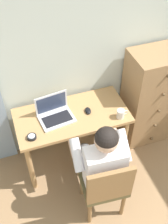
{
  "coord_description": "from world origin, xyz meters",
  "views": [
    {
      "loc": [
        -0.94,
        -0.08,
        2.79
      ],
      "look_at": [
        -0.31,
        1.74,
        0.85
      ],
      "focal_mm": 44.56,
      "sensor_mm": 36.0,
      "label": 1
    }
  ],
  "objects": [
    {
      "name": "desk",
      "position": [
        -0.41,
        1.84,
        0.63
      ],
      "size": [
        1.17,
        0.58,
        0.75
      ],
      "color": "tan",
      "rests_on": "ground_plane"
    },
    {
      "name": "wall_back",
      "position": [
        0.0,
        2.2,
        1.25
      ],
      "size": [
        4.8,
        0.05,
        2.5
      ],
      "primitive_type": "cube",
      "color": "silver",
      "rests_on": "ground_plane"
    },
    {
      "name": "computer_mouse",
      "position": [
        -0.23,
        1.83,
        0.76
      ],
      "size": [
        0.07,
        0.11,
        0.03
      ],
      "primitive_type": "ellipsoid",
      "rotation": [
        0.0,
        0.0,
        -0.12
      ],
      "color": "black",
      "rests_on": "desk"
    },
    {
      "name": "chair",
      "position": [
        -0.32,
        1.11,
        0.48
      ],
      "size": [
        0.45,
        0.44,
        0.86
      ],
      "color": "brown",
      "rests_on": "ground_plane"
    },
    {
      "name": "desk_clock",
      "position": [
        -0.86,
        1.67,
        0.76
      ],
      "size": [
        0.09,
        0.09,
        0.03
      ],
      "color": "black",
      "rests_on": "desk"
    },
    {
      "name": "laptop",
      "position": [
        -0.57,
        1.87,
        0.8
      ],
      "size": [
        0.37,
        0.29,
        0.24
      ],
      "color": "silver",
      "rests_on": "desk"
    },
    {
      "name": "dresser",
      "position": [
        0.56,
        1.93,
        0.61
      ],
      "size": [
        0.55,
        0.45,
        1.22
      ],
      "color": "#9E754C",
      "rests_on": "ground_plane"
    },
    {
      "name": "coffee_mug",
      "position": [
        0.05,
        1.64,
        0.79
      ],
      "size": [
        0.12,
        0.08,
        0.09
      ],
      "color": "silver",
      "rests_on": "desk"
    },
    {
      "name": "person_seated",
      "position": [
        -0.3,
        1.29,
        0.66
      ],
      "size": [
        0.56,
        0.61,
        1.18
      ],
      "color": "#4C4C4C",
      "rests_on": "ground_plane"
    }
  ]
}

